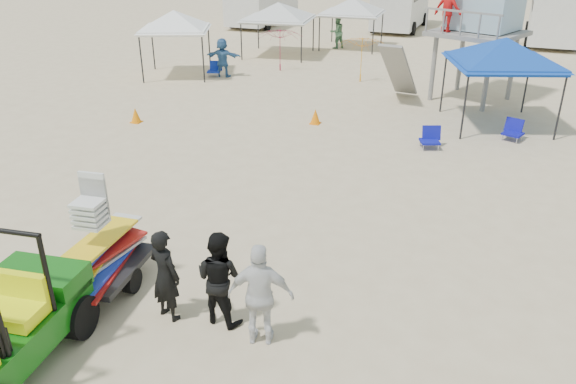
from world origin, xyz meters
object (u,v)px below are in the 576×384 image
at_px(surf_trailer, 101,249).
at_px(canopy_blue, 506,42).
at_px(man_left, 165,275).
at_px(lifeguard_tower, 479,5).

bearing_deg(surf_trailer, canopy_blue, 64.33).
height_order(man_left, canopy_blue, canopy_blue).
xyz_separation_m(surf_trailer, man_left, (1.51, -0.30, 0.02)).
distance_m(surf_trailer, man_left, 1.54).
bearing_deg(lifeguard_tower, surf_trailer, -107.44).
height_order(surf_trailer, canopy_blue, canopy_blue).
xyz_separation_m(lifeguard_tower, canopy_blue, (1.13, -2.98, -0.73)).
bearing_deg(canopy_blue, surf_trailer, -115.67).
bearing_deg(canopy_blue, lifeguard_tower, 110.77).
xyz_separation_m(surf_trailer, lifeguard_tower, (4.83, 15.37, 2.63)).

